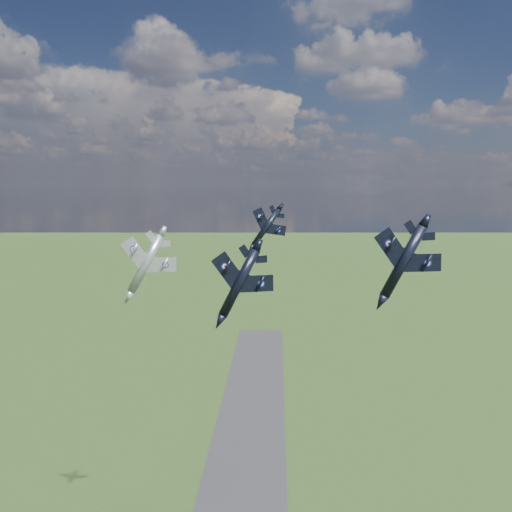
# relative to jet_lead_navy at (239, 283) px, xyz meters

# --- Properties ---
(jet_lead_navy) EXTENTS (14.07, 17.23, 7.81)m
(jet_lead_navy) POSITION_rel_jet_lead_navy_xyz_m (0.00, 0.00, 0.00)
(jet_lead_navy) COLOR black
(jet_right_navy) EXTENTS (10.71, 14.53, 7.30)m
(jet_right_navy) POSITION_rel_jet_lead_navy_xyz_m (22.50, -6.93, 4.47)
(jet_right_navy) COLOR black
(jet_high_navy) EXTENTS (12.29, 14.88, 7.63)m
(jet_high_navy) POSITION_rel_jet_lead_navy_xyz_m (3.30, 32.23, 5.60)
(jet_high_navy) COLOR black
(jet_left_silver) EXTENTS (14.87, 17.81, 8.08)m
(jet_left_silver) POSITION_rel_jet_lead_navy_xyz_m (-17.28, 11.80, 0.90)
(jet_left_silver) COLOR gray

